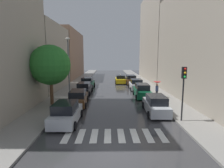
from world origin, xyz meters
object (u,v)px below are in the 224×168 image
parked_car_left_third (84,89)px  taxi_midroad (120,79)px  parked_car_right_second (142,91)px  parked_car_right_fourth (131,80)px  parked_car_left_fourth (88,83)px  parked_car_left_second (78,98)px  traffic_light_right_corner (184,82)px  parked_car_right_nearest (156,105)px  parked_car_right_third (136,85)px  pedestrian_foreground (157,86)px  street_tree_left (50,65)px  lamp_post_left (69,63)px  parked_car_left_nearest (66,113)px

parked_car_left_third → taxi_midroad: (5.76, 10.18, -0.01)m
parked_car_right_second → parked_car_right_fourth: (-0.09, 11.35, -0.02)m
parked_car_right_second → parked_car_left_fourth: bearing=47.4°
parked_car_left_second → traffic_light_right_corner: 10.92m
parked_car_right_nearest → parked_car_left_third: bearing=43.3°
parked_car_right_third → parked_car_right_fourth: size_ratio=0.86×
pedestrian_foreground → street_tree_left: street_tree_left is taller
parked_car_right_second → parked_car_right_third: (0.06, 5.51, -0.04)m
parked_car_right_third → lamp_post_left: bearing=117.8°
parked_car_left_second → parked_car_right_fourth: parked_car_right_fourth is taller
parked_car_right_second → parked_car_left_nearest: bearing=141.1°
parked_car_left_nearest → parked_car_left_second: size_ratio=0.90×
parked_car_right_nearest → street_tree_left: bearing=76.9°
parked_car_left_third → parked_car_right_third: 8.46m
lamp_post_left → traffic_light_right_corner: bearing=-41.2°
parked_car_right_second → street_tree_left: 11.62m
traffic_light_right_corner → parked_car_left_second: bearing=149.5°
street_tree_left → lamp_post_left: lamp_post_left is taller
parked_car_left_third → pedestrian_foreground: (9.50, -3.00, 0.79)m
lamp_post_left → parked_car_left_nearest: bearing=-79.4°
parked_car_left_nearest → parked_car_right_second: size_ratio=0.94×
parked_car_right_fourth → street_tree_left: 18.68m
parked_car_right_third → pedestrian_foreground: bearing=-164.3°
parked_car_left_nearest → parked_car_left_third: (-0.12, 11.36, -0.03)m
parked_car_right_second → pedestrian_foreground: bearing=-111.0°
parked_car_left_fourth → lamp_post_left: (-1.55, -6.98, 3.59)m
parked_car_left_third → parked_car_right_fourth: bearing=-39.0°
parked_car_left_fourth → parked_car_right_second: size_ratio=0.94×
parked_car_left_fourth → parked_car_right_fourth: 8.67m
parked_car_left_second → pedestrian_foreground: bearing=-74.9°
street_tree_left → pedestrian_foreground: bearing=14.4°
parked_car_left_nearest → street_tree_left: (-2.75, 5.25, 3.55)m
parked_car_right_second → parked_car_right_third: 5.51m
parked_car_left_third → parked_car_right_third: (7.82, 3.23, 0.02)m
parked_car_right_third → street_tree_left: size_ratio=0.66×
parked_car_left_second → parked_car_right_fourth: size_ratio=1.01×
parked_car_right_third → lamp_post_left: 11.30m
parked_car_left_fourth → taxi_midroad: (5.91, 4.88, -0.05)m
taxi_midroad → pedestrian_foreground: pedestrian_foreground is taller
taxi_midroad → lamp_post_left: 14.48m
taxi_midroad → pedestrian_foreground: bearing=-163.4°
pedestrian_foreground → street_tree_left: (-12.13, -3.11, 2.79)m
parked_car_left_nearest → lamp_post_left: (-1.82, 9.67, 3.60)m
traffic_light_right_corner → taxi_midroad: bearing=99.3°
parked_car_left_nearest → parked_car_right_fourth: (7.55, 20.42, 0.01)m
parked_car_right_fourth → street_tree_left: bearing=144.7°
parked_car_left_third → parked_car_right_second: 8.08m
parked_car_left_fourth → parked_car_right_second: bearing=-131.2°
parked_car_left_fourth → traffic_light_right_corner: (9.45, -16.62, 2.47)m
parked_car_left_second → parked_car_right_third: bearing=-42.3°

